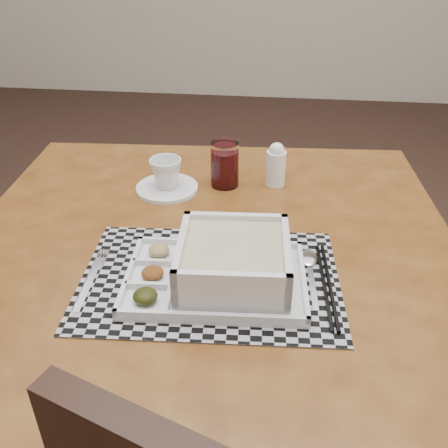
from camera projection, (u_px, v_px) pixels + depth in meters
The scene contains 11 objects.
floor at pixel (202, 272), 2.18m from camera, with size 5.00×5.00×0.00m, color black.
dining_table at pixel (209, 276), 1.05m from camera, with size 1.07×1.07×0.76m.
placemat at pixel (210, 279), 0.91m from camera, with size 0.47×0.32×0.00m, color #9B9AA1.
serving_tray at pixel (227, 267), 0.88m from camera, with size 0.33×0.24×0.09m.
fork at pixel (93, 277), 0.91m from camera, with size 0.03×0.19×0.00m.
spoon at pixel (309, 262), 0.95m from camera, with size 0.04×0.18×0.01m.
chopsticks at pixel (327, 285), 0.89m from camera, with size 0.03×0.24×0.01m.
saucer at pixel (167, 188), 1.21m from camera, with size 0.15×0.15×0.01m, color silver.
cup at pixel (166, 173), 1.19m from camera, with size 0.08×0.08×0.07m, color silver.
juice_glass at pixel (225, 166), 1.21m from camera, with size 0.07×0.07×0.11m.
creamer_bottle at pixel (276, 165), 1.21m from camera, with size 0.05×0.05×0.11m.
Camera 1 is at (0.30, -1.72, 1.33)m, focal length 40.00 mm.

